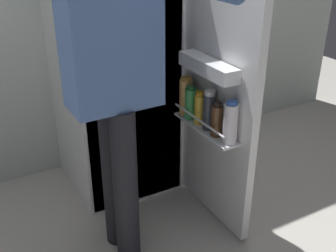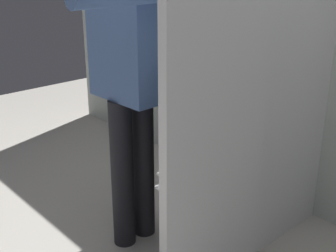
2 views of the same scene
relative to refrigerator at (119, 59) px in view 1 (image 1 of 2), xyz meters
name	(u,v)px [view 1 (image 1 of 2)]	position (x,y,z in m)	size (l,w,h in m)	color
ground_plane	(158,224)	(-0.02, -0.52, -0.84)	(6.85, 6.85, 0.00)	#B7B2A8
refrigerator	(119,59)	(0.00, 0.00, 0.00)	(0.67, 1.25, 1.69)	white
person	(115,70)	(-0.26, -0.58, 0.15)	(0.52, 0.71, 1.65)	black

